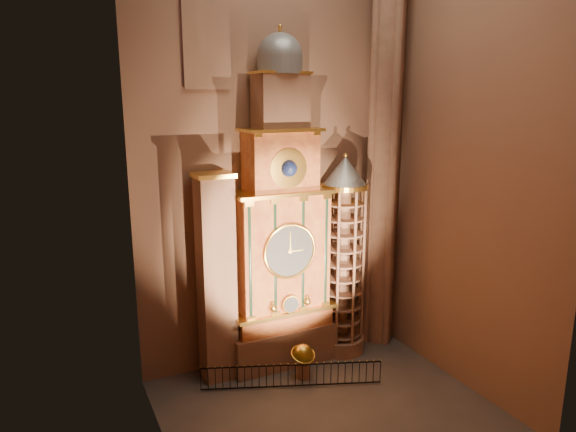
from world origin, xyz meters
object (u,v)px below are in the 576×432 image
celestial_globe (303,358)px  iron_railing (292,376)px  astronomical_clock (281,239)px  stair_turret (343,258)px  portrait_tower (216,278)px

celestial_globe → iron_railing: bearing=-147.5°
astronomical_clock → stair_turret: astronomical_clock is taller
portrait_tower → celestial_globe: 5.84m
astronomical_clock → portrait_tower: bearing=179.7°
stair_turret → iron_railing: (-4.16, -2.29, -4.64)m
celestial_globe → astronomical_clock: bearing=97.4°
portrait_tower → iron_railing: 5.88m
celestial_globe → iron_railing: size_ratio=0.22×
portrait_tower → stair_turret: 6.91m
astronomical_clock → iron_railing: (-0.66, -2.55, -6.05)m
astronomical_clock → portrait_tower: size_ratio=1.64×
celestial_globe → iron_railing: celestial_globe is taller
iron_railing → celestial_globe: bearing=32.5°
portrait_tower → stair_turret: (6.90, -0.28, 0.12)m
astronomical_clock → stair_turret: 3.78m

